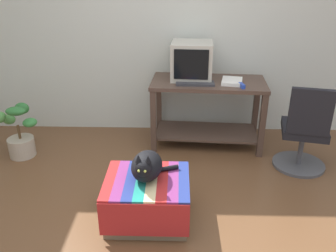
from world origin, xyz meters
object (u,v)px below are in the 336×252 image
Objects in this scene: keyboard at (195,83)px; book at (232,81)px; tv_monitor at (192,61)px; office_chair at (304,134)px; ottoman_with_blanket at (147,199)px; stapler at (242,86)px; desk at (208,102)px; potted_plant at (19,135)px; cat at (147,166)px.

keyboard is 1.50× the size of book.
book is at bearing -15.70° from tv_monitor.
office_chair is at bearing -25.17° from book.
ottoman_with_blanket is 6.02× the size of stapler.
stapler is at bearing -29.39° from desk.
desk is at bearing -18.58° from office_chair.
potted_plant is (-2.24, -0.30, -0.52)m from book.
tv_monitor is 1.15× the size of keyboard.
tv_monitor is 1.72× the size of book.
office_chair is (1.47, 0.83, 0.20)m from ottoman_with_blanket.
ottoman_with_blanket is 0.29m from cat.
tv_monitor is 0.76× the size of potted_plant.
desk is 2.09× the size of potted_plant.
book reaches higher than desk.
potted_plant is at bearing 8.58° from office_chair.
book is 2.43× the size of stapler.
potted_plant reaches higher than ottoman_with_blanket.
tv_monitor reaches higher than cat.
keyboard is 0.45× the size of office_chair.
tv_monitor is 1.19× the size of cat.
book is 0.44× the size of potted_plant.
potted_plant is (-2.00, -0.36, -0.26)m from desk.
potted_plant is at bearing -162.41° from tv_monitor.
desk is 11.46× the size of stapler.
tv_monitor is at bearing -17.84° from office_chair.
tv_monitor is 0.48m from book.
tv_monitor is 0.52× the size of office_chair.
tv_monitor is at bearing 138.78° from stapler.
stapler is at bearing -51.28° from book.
keyboard reaches higher than cat.
tv_monitor is 0.61m from stapler.
ottoman_with_blanket is at bearing -108.62° from desk.
book reaches higher than keyboard.
stapler reaches higher than potted_plant.
office_chair is at bearing -26.25° from tv_monitor.
potted_plant is at bearing 173.15° from stapler.
tv_monitor reaches higher than book.
stapler is (2.32, 0.15, 0.52)m from potted_plant.
office_chair is at bearing -21.07° from keyboard.
stapler is at bearing -9.98° from keyboard.
stapler is at bearing 3.59° from potted_plant.
desk is 1.06m from office_chair.
book is 0.90m from office_chair.
book is 2.32m from potted_plant.
keyboard is 1.94m from potted_plant.
tv_monitor is at bearing 171.15° from book.
ottoman_with_blanket is (-0.41, -1.24, -0.57)m from keyboard.
potted_plant is (-1.44, 1.01, 0.06)m from ottoman_with_blanket.
book is (0.42, -0.15, -0.18)m from tv_monitor.
cat is at bearing -111.46° from book.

